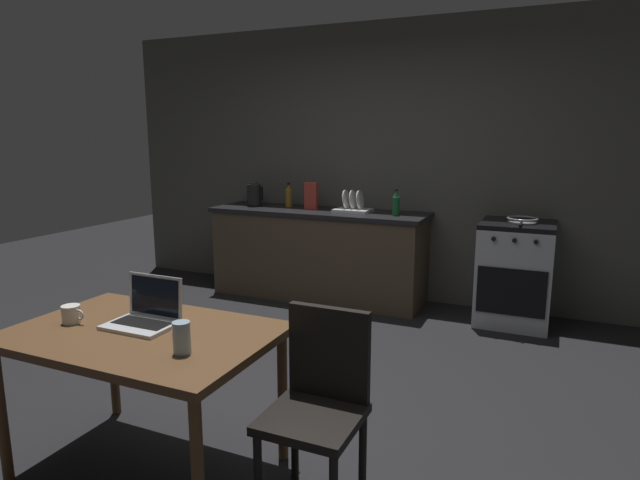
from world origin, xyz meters
name	(u,v)px	position (x,y,z in m)	size (l,w,h in m)	color
ground_plane	(263,396)	(0.00, 0.00, 0.00)	(12.00, 12.00, 0.00)	black
back_wall	(414,164)	(0.30, 2.43, 1.33)	(6.40, 0.10, 2.67)	#4F4D48
kitchen_counter	(318,254)	(-0.56, 2.08, 0.44)	(2.16, 0.64, 0.89)	#4C3D2D
stove_oven	(515,273)	(1.30, 2.08, 0.44)	(0.60, 0.62, 0.89)	#B7BABF
dining_table	(143,345)	(-0.13, -0.88, 0.64)	(1.23, 0.81, 0.71)	brown
chair	(320,396)	(0.72, -0.74, 0.50)	(0.40, 0.40, 0.87)	black
laptop	(145,316)	(-0.17, -0.80, 0.76)	(0.32, 0.24, 0.23)	silver
electric_kettle	(254,195)	(-1.28, 2.08, 1.00)	(0.18, 0.15, 0.24)	black
bottle	(396,203)	(0.24, 2.03, 1.00)	(0.07, 0.07, 0.24)	#19592D
frying_pan	(522,220)	(1.33, 2.05, 0.91)	(0.25, 0.43, 0.05)	gray
coffee_mug	(72,314)	(-0.52, -0.93, 0.76)	(0.13, 0.09, 0.09)	silver
drinking_glass	(182,338)	(0.21, -1.01, 0.78)	(0.07, 0.07, 0.14)	#99B7C6
cereal_box	(311,196)	(-0.64, 2.10, 1.02)	(0.13, 0.05, 0.26)	#B2382D
dish_rack	(353,207)	(-0.19, 2.08, 0.93)	(0.34, 0.26, 0.21)	silver
bottle_b	(289,196)	(-0.92, 2.16, 1.00)	(0.07, 0.07, 0.25)	#8C601E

